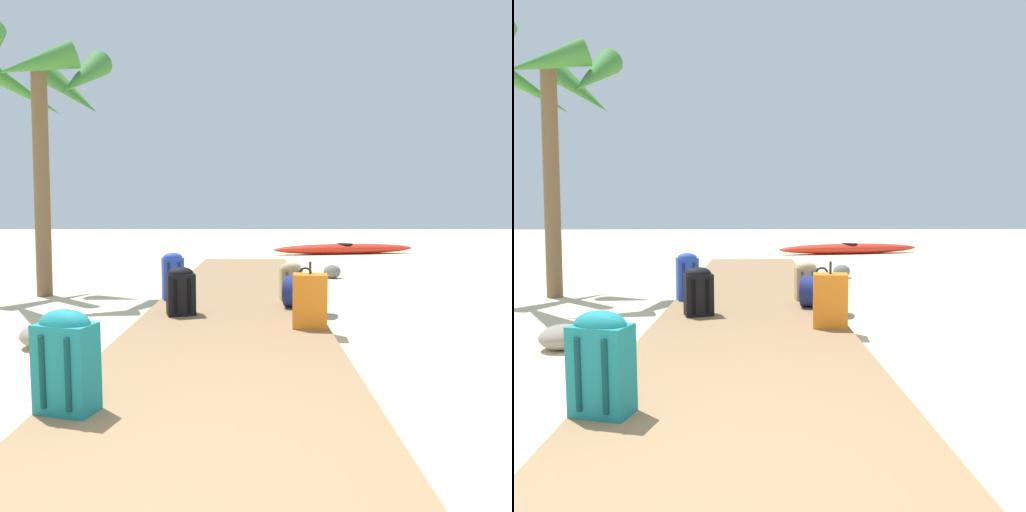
# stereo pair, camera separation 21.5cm
# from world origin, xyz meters

# --- Properties ---
(ground_plane) EXTENTS (60.00, 60.00, 0.00)m
(ground_plane) POSITION_xyz_m (0.00, 3.95, 0.00)
(ground_plane) COLOR beige
(boardwalk) EXTENTS (1.94, 9.89, 0.08)m
(boardwalk) POSITION_xyz_m (0.00, 4.94, 0.04)
(boardwalk) COLOR olive
(boardwalk) RESTS_ON ground
(duffel_bag_navy) EXTENTS (0.55, 0.49, 0.48)m
(duffel_bag_navy) POSITION_xyz_m (0.84, 3.90, 0.27)
(duffel_bag_navy) COLOR navy
(duffel_bag_navy) RESTS_ON boardwalk
(suitcase_orange) EXTENTS (0.35, 0.27, 0.64)m
(suitcase_orange) POSITION_xyz_m (0.78, 2.94, 0.34)
(suitcase_orange) COLOR orange
(suitcase_orange) RESTS_ON boardwalk
(backpack_blue) EXTENTS (0.31, 0.26, 0.60)m
(backpack_blue) POSITION_xyz_m (-0.81, 4.44, 0.40)
(backpack_blue) COLOR #2847B7
(backpack_blue) RESTS_ON boardwalk
(backpack_tan) EXTENTS (0.29, 0.22, 0.49)m
(backpack_tan) POSITION_xyz_m (0.71, 4.38, 0.34)
(backpack_tan) COLOR tan
(backpack_tan) RESTS_ON boardwalk
(backpack_black) EXTENTS (0.35, 0.30, 0.53)m
(backpack_black) POSITION_xyz_m (-0.56, 3.50, 0.36)
(backpack_black) COLOR black
(backpack_black) RESTS_ON boardwalk
(backpack_teal) EXTENTS (0.36, 0.26, 0.58)m
(backpack_teal) POSITION_xyz_m (-0.79, 0.98, 0.38)
(backpack_teal) COLOR #197A7F
(backpack_teal) RESTS_ON boardwalk
(palm_tree_near_left) EXTENTS (2.19, 2.33, 3.59)m
(palm_tree_near_left) POSITION_xyz_m (-2.83, 5.23, 2.86)
(palm_tree_near_left) COLOR brown
(palm_tree_near_left) RESTS_ON ground
(kayak) EXTENTS (4.34, 1.45, 0.31)m
(kayak) POSITION_xyz_m (2.86, 12.20, 0.15)
(kayak) COLOR red
(kayak) RESTS_ON ground
(rock_right_near) EXTENTS (0.38, 0.36, 0.25)m
(rock_right_near) POSITION_xyz_m (1.66, 7.01, 0.12)
(rock_right_near) COLOR slate
(rock_right_near) RESTS_ON ground
(rock_left_far) EXTENTS (0.57, 0.57, 0.21)m
(rock_left_far) POSITION_xyz_m (-1.63, 2.55, 0.11)
(rock_left_far) COLOR gray
(rock_left_far) RESTS_ON ground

